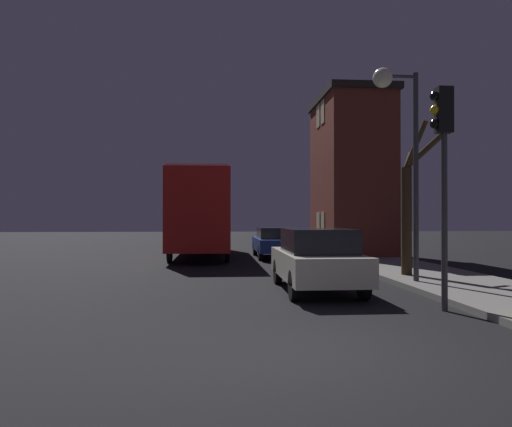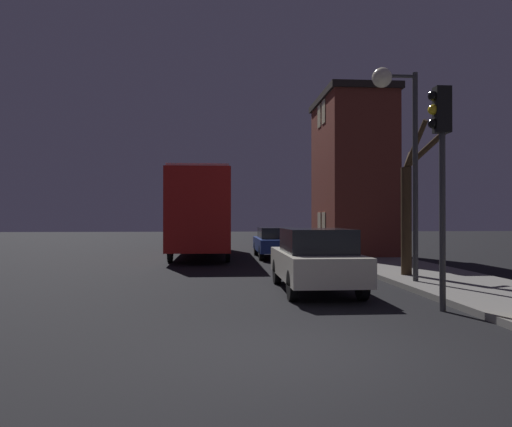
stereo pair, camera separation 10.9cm
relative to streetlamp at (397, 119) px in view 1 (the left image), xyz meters
The scene contains 8 objects.
ground_plane 8.41m from the streetlamp, 119.37° to the right, with size 120.00×120.00×0.00m, color black.
brick_building 10.70m from the streetlamp, 81.07° to the left, with size 3.15×5.55×7.54m.
streetlamp is the anchor object (origin of this frame).
traffic_light 3.75m from the streetlamp, 96.35° to the right, with size 0.43×0.24×4.37m.
bare_tree 2.78m from the streetlamp, 57.21° to the left, with size 1.22×1.74×4.46m.
bus 12.54m from the streetlamp, 116.43° to the left, with size 2.54×10.49×3.89m.
car_near_lane 4.38m from the streetlamp, 162.62° to the right, with size 1.74×4.38×1.55m.
car_mid_lane 10.57m from the streetlamp, 101.97° to the left, with size 1.86×4.54×1.38m.
Camera 1 is at (-1.30, -6.65, 1.81)m, focal length 35.00 mm.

